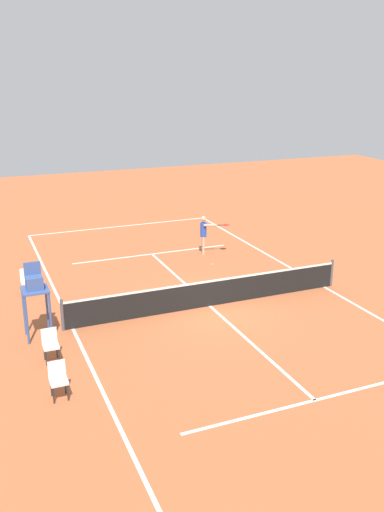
{
  "coord_description": "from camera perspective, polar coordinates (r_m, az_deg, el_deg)",
  "views": [
    {
      "loc": [
        7.44,
        16.35,
        7.75
      ],
      "look_at": [
        -0.65,
        -3.23,
        0.8
      ],
      "focal_mm": 38.65,
      "sensor_mm": 36.0,
      "label": 1
    }
  ],
  "objects": [
    {
      "name": "tennis_ball",
      "position": [
        23.68,
        2.15,
        -0.86
      ],
      "size": [
        0.07,
        0.07,
        0.07
      ],
      "primitive_type": "sphere",
      "color": "#CCE033",
      "rests_on": "ground"
    },
    {
      "name": "courtside_chair_near",
      "position": [
        14.53,
        -13.69,
        -12.18
      ],
      "size": [
        0.44,
        0.46,
        0.95
      ],
      "color": "#262626",
      "rests_on": "ground"
    },
    {
      "name": "courtside_chair_mid",
      "position": [
        21.35,
        -16.73,
        -2.4
      ],
      "size": [
        0.44,
        0.46,
        0.95
      ],
      "color": "#262626",
      "rests_on": "ground"
    },
    {
      "name": "court_lines",
      "position": [
        19.56,
        1.85,
        -5.18
      ],
      "size": [
        9.77,
        23.53,
        0.01
      ],
      "color": "white",
      "rests_on": "ground"
    },
    {
      "name": "ground_plane",
      "position": [
        19.56,
        1.85,
        -5.19
      ],
      "size": [
        60.0,
        60.0,
        0.0
      ],
      "primitive_type": "plane",
      "color": "#AD5933"
    },
    {
      "name": "player_serving",
      "position": [
        24.85,
        1.3,
        2.55
      ],
      "size": [
        1.22,
        0.9,
        1.78
      ],
      "rotation": [
        0.0,
        0.0,
        1.24
      ],
      "color": "#D8A884",
      "rests_on": "ground"
    },
    {
      "name": "courtside_chair_far",
      "position": [
        16.29,
        -14.45,
        -8.76
      ],
      "size": [
        0.44,
        0.46,
        0.95
      ],
      "color": "#262626",
      "rests_on": "ground"
    },
    {
      "name": "tennis_net",
      "position": [
        19.37,
        1.87,
        -3.84
      ],
      "size": [
        10.37,
        0.1,
        1.07
      ],
      "color": "#4C4C51",
      "rests_on": "ground"
    },
    {
      "name": "umpire_chair",
      "position": [
        17.37,
        -15.96,
        -3.29
      ],
      "size": [
        0.8,
        0.8,
        2.41
      ],
      "color": "#38518C",
      "rests_on": "ground"
    }
  ]
}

